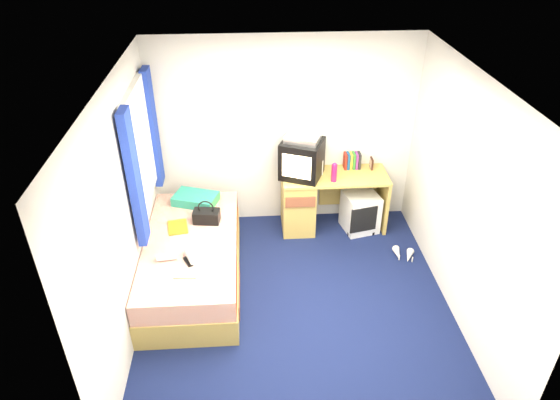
{
  "coord_description": "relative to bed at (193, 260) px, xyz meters",
  "views": [
    {
      "loc": [
        -0.43,
        -3.86,
        3.72
      ],
      "look_at": [
        -0.12,
        0.7,
        0.87
      ],
      "focal_mm": 32.0,
      "sensor_mm": 36.0,
      "label": 1
    }
  ],
  "objects": [
    {
      "name": "book_row",
      "position": [
        1.94,
        1.12,
        0.58
      ],
      "size": [
        0.2,
        0.13,
        0.2
      ],
      "color": "maroon",
      "rests_on": "desk"
    },
    {
      "name": "desk",
      "position": [
        1.42,
        0.96,
        0.14
      ],
      "size": [
        1.3,
        0.55,
        0.75
      ],
      "color": "tan",
      "rests_on": "ground"
    },
    {
      "name": "aerosol_can",
      "position": [
        1.53,
        0.98,
        0.58
      ],
      "size": [
        0.06,
        0.06,
        0.19
      ],
      "primitive_type": "cylinder",
      "rotation": [
        0.0,
        0.0,
        -0.22
      ],
      "color": "white",
      "rests_on": "desk"
    },
    {
      "name": "remote_control",
      "position": [
        0.01,
        -0.37,
        0.28
      ],
      "size": [
        0.12,
        0.17,
        0.02
      ],
      "primitive_type": "cube",
      "rotation": [
        0.0,
        0.0,
        0.45
      ],
      "color": "black",
      "rests_on": "bed"
    },
    {
      "name": "colour_swatch_fan",
      "position": [
        -0.0,
        -0.59,
        0.28
      ],
      "size": [
        0.22,
        0.08,
        0.01
      ],
      "primitive_type": "cube",
      "rotation": [
        0.0,
        0.0,
        -0.09
      ],
      "color": "gold",
      "rests_on": "bed"
    },
    {
      "name": "magazine",
      "position": [
        -0.16,
        0.25,
        0.28
      ],
      "size": [
        0.26,
        0.31,
        0.01
      ],
      "primitive_type": "cube",
      "rotation": [
        0.0,
        0.0,
        0.18
      ],
      "color": "yellow",
      "rests_on": "bed"
    },
    {
      "name": "window_assembly",
      "position": [
        -0.45,
        0.42,
        1.15
      ],
      "size": [
        0.11,
        1.42,
        1.4
      ],
      "color": "silver",
      "rests_on": "room_shell"
    },
    {
      "name": "bed",
      "position": [
        0.0,
        0.0,
        0.0
      ],
      "size": [
        1.01,
        2.0,
        0.54
      ],
      "color": "tan",
      "rests_on": "ground"
    },
    {
      "name": "water_bottle",
      "position": [
        -0.21,
        -0.32,
        0.31
      ],
      "size": [
        0.21,
        0.09,
        0.07
      ],
      "primitive_type": "cylinder",
      "rotation": [
        0.0,
        1.57,
        0.12
      ],
      "color": "silver",
      "rests_on": "bed"
    },
    {
      "name": "room_shell",
      "position": [
        1.1,
        -0.48,
        1.18
      ],
      "size": [
        3.4,
        3.4,
        3.4
      ],
      "color": "white",
      "rests_on": "ground"
    },
    {
      "name": "towel",
      "position": [
        0.13,
        -0.28,
        0.32
      ],
      "size": [
        0.34,
        0.31,
        0.09
      ],
      "primitive_type": "cube",
      "rotation": [
        0.0,
        0.0,
        0.4
      ],
      "color": "white",
      "rests_on": "bed"
    },
    {
      "name": "pink_water_bottle",
      "position": [
        1.66,
        0.8,
        0.59
      ],
      "size": [
        0.07,
        0.07,
        0.22
      ],
      "primitive_type": "cylinder",
      "rotation": [
        0.0,
        0.0,
        0.08
      ],
      "color": "#C21B55",
      "rests_on": "desk"
    },
    {
      "name": "pillow",
      "position": [
        0.0,
        0.76,
        0.33
      ],
      "size": [
        0.58,
        0.46,
        0.11
      ],
      "primitive_type": "cube",
      "rotation": [
        0.0,
        0.0,
        -0.33
      ],
      "color": "#186D9F",
      "rests_on": "bed"
    },
    {
      "name": "white_heels",
      "position": [
        2.44,
        0.22,
        -0.23
      ],
      "size": [
        0.26,
        0.28,
        0.09
      ],
      "color": "silver",
      "rests_on": "ground"
    },
    {
      "name": "vcr",
      "position": [
        1.29,
        0.96,
        0.98
      ],
      "size": [
        0.47,
        0.41,
        0.07
      ],
      "primitive_type": "cube",
      "rotation": [
        0.0,
        0.0,
        -0.39
      ],
      "color": "silver",
      "rests_on": "crt_tv"
    },
    {
      "name": "crt_tv",
      "position": [
        1.29,
        0.96,
        0.71
      ],
      "size": [
        0.6,
        0.58,
        0.46
      ],
      "rotation": [
        0.0,
        0.0,
        -0.4
      ],
      "color": "black",
      "rests_on": "desk"
    },
    {
      "name": "picture_frame",
      "position": [
        2.18,
        1.09,
        0.55
      ],
      "size": [
        0.02,
        0.12,
        0.14
      ],
      "primitive_type": "cube",
      "rotation": [
        0.0,
        0.0,
        -0.01
      ],
      "color": "#321810",
      "rests_on": "desk"
    },
    {
      "name": "handbag",
      "position": [
        0.16,
        0.34,
        0.35
      ],
      "size": [
        0.31,
        0.2,
        0.28
      ],
      "rotation": [
        0.0,
        0.0,
        -0.12
      ],
      "color": "black",
      "rests_on": "bed"
    },
    {
      "name": "storage_cube",
      "position": [
        2.04,
        0.86,
        -0.02
      ],
      "size": [
        0.48,
        0.48,
        0.5
      ],
      "primitive_type": "cube",
      "rotation": [
        0.0,
        0.0,
        0.23
      ],
      "color": "white",
      "rests_on": "ground"
    },
    {
      "name": "ground",
      "position": [
        1.1,
        -0.48,
        -0.27
      ],
      "size": [
        3.4,
        3.4,
        0.0
      ],
      "primitive_type": "plane",
      "color": "#0C1438",
      "rests_on": "ground"
    }
  ]
}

